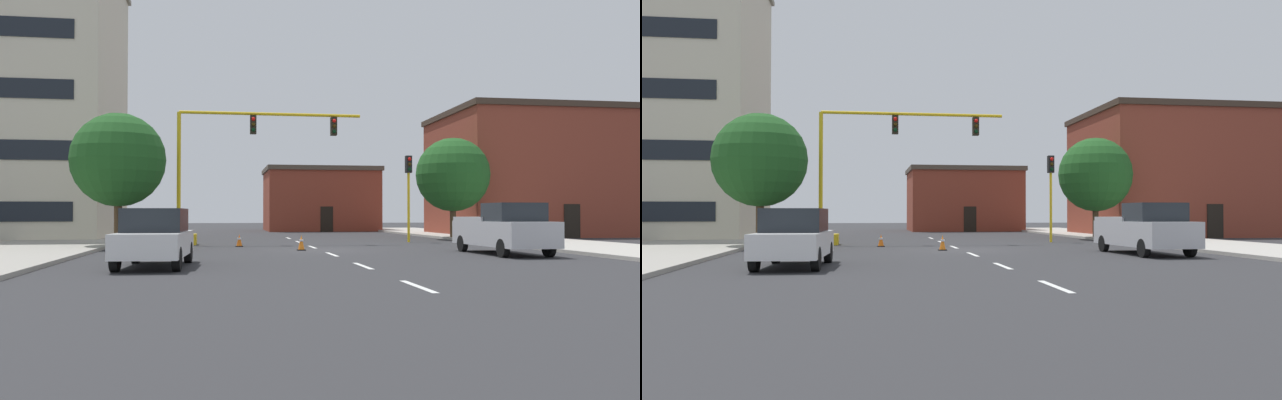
{
  "view_description": "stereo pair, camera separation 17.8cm",
  "coord_description": "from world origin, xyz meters",
  "views": [
    {
      "loc": [
        -4.23,
        -27.46,
        1.59
      ],
      "look_at": [
        0.9,
        5.94,
        2.3
      ],
      "focal_mm": 35.9,
      "sensor_mm": 36.0,
      "label": 1
    },
    {
      "loc": [
        -4.05,
        -27.48,
        1.59
      ],
      "look_at": [
        0.9,
        5.94,
        2.3
      ],
      "focal_mm": 35.9,
      "sensor_mm": 36.0,
      "label": 2
    }
  ],
  "objects": [
    {
      "name": "traffic_light_pole_right",
      "position": [
        6.02,
        6.83,
        3.53
      ],
      "size": [
        0.32,
        0.47,
        4.8
      ],
      "color": "yellow",
      "rests_on": "ground_plane"
    },
    {
      "name": "lane_stripe_seg_0",
      "position": [
        0.0,
        -14.0,
        0.0
      ],
      "size": [
        0.16,
        2.4,
        0.01
      ],
      "primitive_type": "cube",
      "color": "silver",
      "rests_on": "ground_plane"
    },
    {
      "name": "building_tall_left",
      "position": [
        -18.17,
        15.19,
        8.63
      ],
      "size": [
        14.52,
        11.73,
        17.25
      ],
      "color": "beige",
      "rests_on": "ground_plane"
    },
    {
      "name": "ground_plane",
      "position": [
        0.0,
        0.0,
        0.0
      ],
      "size": [
        160.0,
        160.0,
        0.0
      ],
      "primitive_type": "plane",
      "color": "#2D2D30"
    },
    {
      "name": "lane_stripe_seg_1",
      "position": [
        0.0,
        -8.5,
        0.0
      ],
      "size": [
        0.16,
        2.4,
        0.01
      ],
      "primitive_type": "cube",
      "color": "silver",
      "rests_on": "ground_plane"
    },
    {
      "name": "sedan_white_near_left",
      "position": [
        -6.19,
        -7.94,
        0.89
      ],
      "size": [
        2.07,
        4.58,
        1.74
      ],
      "color": "white",
      "rests_on": "ground_plane"
    },
    {
      "name": "sidewalk_left",
      "position": [
        -12.34,
        8.0,
        0.07
      ],
      "size": [
        6.0,
        56.0,
        0.14
      ],
      "primitive_type": "cube",
      "color": "#9E998E",
      "rests_on": "ground_plane"
    },
    {
      "name": "tree_right_mid",
      "position": [
        9.77,
        10.01,
        3.96
      ],
      "size": [
        4.52,
        4.52,
        6.23
      ],
      "color": "#4C3823",
      "rests_on": "ground_plane"
    },
    {
      "name": "lane_stripe_seg_2",
      "position": [
        0.0,
        -3.0,
        0.0
      ],
      "size": [
        0.16,
        2.4,
        0.01
      ],
      "primitive_type": "cube",
      "color": "silver",
      "rests_on": "ground_plane"
    },
    {
      "name": "building_row_right",
      "position": [
        18.1,
        16.26,
        4.47
      ],
      "size": [
        13.06,
        11.19,
        8.92
      ],
      "color": "brown",
      "rests_on": "ground_plane"
    },
    {
      "name": "pickup_truck_silver",
      "position": [
        6.64,
        -3.91,
        0.97
      ],
      "size": [
        2.14,
        5.45,
        1.99
      ],
      "color": "#BCBCC1",
      "rests_on": "ground_plane"
    },
    {
      "name": "tree_left_near",
      "position": [
        -8.99,
        3.18,
        4.07
      ],
      "size": [
        4.35,
        4.35,
        6.25
      ],
      "color": "#4C3823",
      "rests_on": "ground_plane"
    },
    {
      "name": "lane_stripe_seg_5",
      "position": [
        0.0,
        13.5,
        0.0
      ],
      "size": [
        0.16,
        2.4,
        0.01
      ],
      "primitive_type": "cube",
      "color": "silver",
      "rests_on": "ground_plane"
    },
    {
      "name": "traffic_cone_roadside_a",
      "position": [
        -3.41,
        3.35,
        0.3
      ],
      "size": [
        0.36,
        0.36,
        0.6
      ],
      "color": "black",
      "rests_on": "ground_plane"
    },
    {
      "name": "traffic_signal_gantry",
      "position": [
        -5.02,
        5.6,
        2.32
      ],
      "size": [
        10.28,
        1.2,
        6.83
      ],
      "color": "yellow",
      "rests_on": "ground_plane"
    },
    {
      "name": "sidewalk_right",
      "position": [
        12.34,
        8.0,
        0.07
      ],
      "size": [
        6.0,
        56.0,
        0.14
      ],
      "primitive_type": "cube",
      "color": "#B2ADA3",
      "rests_on": "ground_plane"
    },
    {
      "name": "building_brick_center",
      "position": [
        4.76,
        31.44,
        2.9
      ],
      "size": [
        10.24,
        8.74,
        5.78
      ],
      "color": "brown",
      "rests_on": "ground_plane"
    },
    {
      "name": "lane_stripe_seg_4",
      "position": [
        0.0,
        8.0,
        0.0
      ],
      "size": [
        0.16,
        2.4,
        0.01
      ],
      "primitive_type": "cube",
      "color": "silver",
      "rests_on": "ground_plane"
    },
    {
      "name": "traffic_cone_roadside_b",
      "position": [
        -0.85,
        -0.13,
        0.33
      ],
      "size": [
        0.36,
        0.36,
        0.67
      ],
      "color": "black",
      "rests_on": "ground_plane"
    },
    {
      "name": "lane_stripe_seg_3",
      "position": [
        0.0,
        2.5,
        0.0
      ],
      "size": [
        0.16,
        2.4,
        0.01
      ],
      "primitive_type": "cube",
      "color": "silver",
      "rests_on": "ground_plane"
    }
  ]
}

